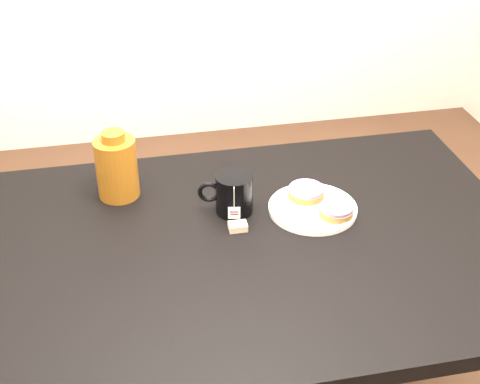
{
  "coord_description": "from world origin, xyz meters",
  "views": [
    {
      "loc": [
        -0.25,
        -1.25,
        1.71
      ],
      "look_at": [
        0.03,
        0.12,
        0.81
      ],
      "focal_mm": 50.0,
      "sensor_mm": 36.0,
      "label": 1
    }
  ],
  "objects_px": {
    "table": "(240,269)",
    "bagel_package": "(117,167)",
    "bagel_back": "(306,192)",
    "teabag_pouch": "(238,227)",
    "bagel_front": "(336,211)",
    "mug": "(233,193)",
    "plate": "(313,208)"
  },
  "relations": [
    {
      "from": "table",
      "to": "bagel_package",
      "type": "distance_m",
      "value": 0.41
    },
    {
      "from": "bagel_package",
      "to": "table",
      "type": "bearing_deg",
      "value": -44.88
    },
    {
      "from": "bagel_back",
      "to": "bagel_package",
      "type": "xyz_separation_m",
      "value": [
        -0.47,
        0.13,
        0.06
      ]
    },
    {
      "from": "teabag_pouch",
      "to": "bagel_package",
      "type": "bearing_deg",
      "value": 141.65
    },
    {
      "from": "teabag_pouch",
      "to": "bagel_front",
      "type": "bearing_deg",
      "value": -1.31
    },
    {
      "from": "bagel_back",
      "to": "bagel_package",
      "type": "relative_size",
      "value": 0.65
    },
    {
      "from": "bagel_front",
      "to": "bagel_package",
      "type": "xyz_separation_m",
      "value": [
        -0.52,
        0.22,
        0.06
      ]
    },
    {
      "from": "bagel_back",
      "to": "mug",
      "type": "xyz_separation_m",
      "value": [
        -0.19,
        -0.01,
        0.03
      ]
    },
    {
      "from": "teabag_pouch",
      "to": "bagel_package",
      "type": "xyz_separation_m",
      "value": [
        -0.27,
        0.22,
        0.08
      ]
    },
    {
      "from": "plate",
      "to": "bagel_back",
      "type": "distance_m",
      "value": 0.05
    },
    {
      "from": "mug",
      "to": "teabag_pouch",
      "type": "distance_m",
      "value": 0.09
    },
    {
      "from": "bagel_back",
      "to": "bagel_front",
      "type": "height_order",
      "value": "same"
    },
    {
      "from": "plate",
      "to": "bagel_back",
      "type": "xyz_separation_m",
      "value": [
        -0.0,
        0.05,
        0.02
      ]
    },
    {
      "from": "plate",
      "to": "bagel_front",
      "type": "height_order",
      "value": "bagel_front"
    },
    {
      "from": "bagel_front",
      "to": "teabag_pouch",
      "type": "height_order",
      "value": "bagel_front"
    },
    {
      "from": "plate",
      "to": "teabag_pouch",
      "type": "xyz_separation_m",
      "value": [
        -0.2,
        -0.04,
        0.0
      ]
    },
    {
      "from": "mug",
      "to": "bagel_package",
      "type": "relative_size",
      "value": 0.79
    },
    {
      "from": "table",
      "to": "teabag_pouch",
      "type": "distance_m",
      "value": 0.11
    },
    {
      "from": "mug",
      "to": "teabag_pouch",
      "type": "bearing_deg",
      "value": -81.86
    },
    {
      "from": "plate",
      "to": "bagel_back",
      "type": "height_order",
      "value": "bagel_back"
    },
    {
      "from": "plate",
      "to": "bagel_front",
      "type": "distance_m",
      "value": 0.07
    },
    {
      "from": "bagel_front",
      "to": "mug",
      "type": "bearing_deg",
      "value": 160.34
    },
    {
      "from": "bagel_front",
      "to": "bagel_package",
      "type": "distance_m",
      "value": 0.57
    },
    {
      "from": "table",
      "to": "teabag_pouch",
      "type": "relative_size",
      "value": 31.11
    },
    {
      "from": "table",
      "to": "mug",
      "type": "relative_size",
      "value": 9.57
    },
    {
      "from": "mug",
      "to": "teabag_pouch",
      "type": "relative_size",
      "value": 3.25
    },
    {
      "from": "plate",
      "to": "teabag_pouch",
      "type": "height_order",
      "value": "teabag_pouch"
    },
    {
      "from": "table",
      "to": "teabag_pouch",
      "type": "height_order",
      "value": "teabag_pouch"
    },
    {
      "from": "bagel_back",
      "to": "teabag_pouch",
      "type": "bearing_deg",
      "value": -155.22
    },
    {
      "from": "plate",
      "to": "bagel_package",
      "type": "xyz_separation_m",
      "value": [
        -0.48,
        0.17,
        0.08
      ]
    },
    {
      "from": "mug",
      "to": "bagel_package",
      "type": "distance_m",
      "value": 0.31
    },
    {
      "from": "plate",
      "to": "bagel_package",
      "type": "distance_m",
      "value": 0.51
    }
  ]
}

